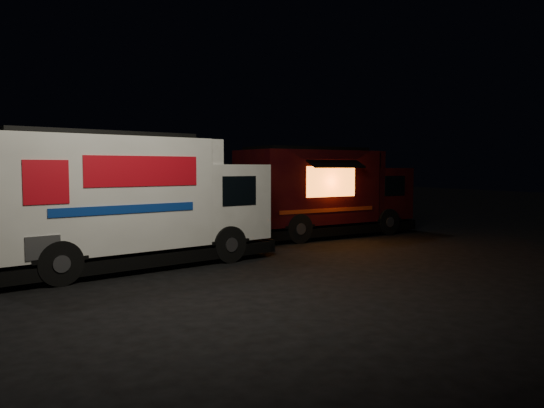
{
  "coord_description": "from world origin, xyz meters",
  "views": [
    {
      "loc": [
        -5.66,
        -11.84,
        2.39
      ],
      "look_at": [
        1.79,
        2.0,
        1.29
      ],
      "focal_mm": 35.0,
      "sensor_mm": 36.0,
      "label": 1
    }
  ],
  "objects": [
    {
      "name": "ground",
      "position": [
        0.0,
        0.0,
        0.0
      ],
      "size": [
        80.0,
        80.0,
        0.0
      ],
      "primitive_type": "plane",
      "color": "black",
      "rests_on": "ground"
    },
    {
      "name": "white_truck",
      "position": [
        -2.55,
        0.94,
        1.59
      ],
      "size": [
        7.34,
        3.68,
        3.18
      ],
      "primitive_type": null,
      "rotation": [
        0.0,
        0.0,
        0.19
      ],
      "color": "white",
      "rests_on": "ground"
    },
    {
      "name": "red_truck",
      "position": [
        4.78,
        3.53,
        1.53
      ],
      "size": [
        6.73,
        2.9,
        3.06
      ],
      "primitive_type": null,
      "rotation": [
        0.0,
        0.0,
        0.07
      ],
      "color": "#390B0A",
      "rests_on": "ground"
    }
  ]
}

